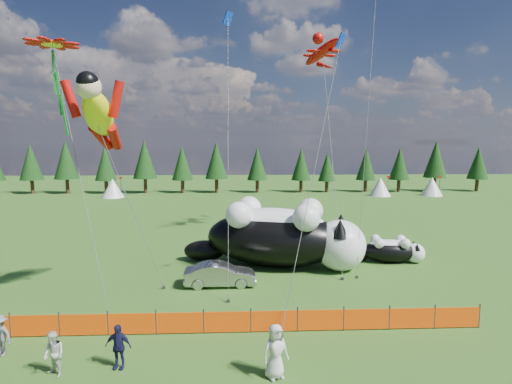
{
  "coord_description": "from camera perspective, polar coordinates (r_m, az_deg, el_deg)",
  "views": [
    {
      "loc": [
        0.5,
        -19.17,
        8.08
      ],
      "look_at": [
        1.53,
        4.0,
        5.19
      ],
      "focal_mm": 28.0,
      "sensor_mm": 36.0,
      "label": 1
    }
  ],
  "objects": [
    {
      "name": "festival_tents",
      "position": [
        60.46,
        7.47,
        0.7
      ],
      "size": [
        50.0,
        3.2,
        2.8
      ],
      "primitive_type": null,
      "color": "white",
      "rests_on": "ground"
    },
    {
      "name": "car",
      "position": [
        23.11,
        -5.14,
        -11.63
      ],
      "size": [
        4.07,
        1.51,
        1.33
      ],
      "primitive_type": "imported",
      "rotation": [
        0.0,
        0.0,
        1.6
      ],
      "color": "#ABABB0",
      "rests_on": "ground"
    },
    {
      "name": "gecko_kite",
      "position": [
        34.47,
        9.38,
        19.13
      ],
      "size": [
        5.45,
        13.82,
        18.46
      ],
      "color": "#B80B09",
      "rests_on": "ground"
    },
    {
      "name": "diamond_kite_c",
      "position": [
        20.04,
        11.61,
        18.59
      ],
      "size": [
        3.53,
        3.99,
        13.78
      ],
      "color": "#0C35BD",
      "rests_on": "ground"
    },
    {
      "name": "tree_line",
      "position": [
        64.3,
        -2.99,
        3.46
      ],
      "size": [
        90.0,
        4.0,
        8.0
      ],
      "primitive_type": null,
      "color": "black",
      "rests_on": "ground"
    },
    {
      "name": "ground",
      "position": [
        20.81,
        -3.87,
        -15.76
      ],
      "size": [
        160.0,
        160.0,
        0.0
      ],
      "primitive_type": "plane",
      "color": "#153609",
      "rests_on": "ground"
    },
    {
      "name": "flower_kite",
      "position": [
        25.43,
        -27.07,
        17.96
      ],
      "size": [
        6.22,
        7.75,
        15.13
      ],
      "color": "#B80B09",
      "rests_on": "ground"
    },
    {
      "name": "superhero_kite",
      "position": [
        20.48,
        -21.58,
        10.24
      ],
      "size": [
        4.77,
        4.92,
        11.54
      ],
      "color": "#F7F30D",
      "rests_on": "ground"
    },
    {
      "name": "spectator_b",
      "position": [
        16.45,
        -26.95,
        -19.98
      ],
      "size": [
        0.9,
        0.81,
        1.59
      ],
      "primitive_type": "imported",
      "rotation": [
        0.0,
        0.0,
        -0.58
      ],
      "color": "silver",
      "rests_on": "ground"
    },
    {
      "name": "safety_fence",
      "position": [
        17.86,
        -4.11,
        -18.01
      ],
      "size": [
        22.06,
        0.06,
        1.1
      ],
      "color": "#262626",
      "rests_on": "ground"
    },
    {
      "name": "spectator_e",
      "position": [
        14.76,
        2.79,
        -21.78
      ],
      "size": [
        1.08,
        0.9,
        1.9
      ],
      "primitive_type": "imported",
      "rotation": [
        0.0,
        0.0,
        0.36
      ],
      "color": "silver",
      "rests_on": "ground"
    },
    {
      "name": "spectator_c",
      "position": [
        16.08,
        -19.1,
        -20.12
      ],
      "size": [
        1.02,
        0.63,
        1.64
      ],
      "primitive_type": "imported",
      "rotation": [
        0.0,
        0.0,
        -0.14
      ],
      "color": "#16163D",
      "rests_on": "ground"
    },
    {
      "name": "cat_small",
      "position": [
        28.8,
        18.9,
        -7.84
      ],
      "size": [
        4.91,
        2.12,
        1.77
      ],
      "rotation": [
        0.0,
        0.0,
        -0.11
      ],
      "color": "black",
      "rests_on": "ground"
    },
    {
      "name": "cat_large",
      "position": [
        26.2,
        3.74,
        -6.15
      ],
      "size": [
        11.91,
        6.53,
        4.38
      ],
      "rotation": [
        0.0,
        0.0,
        -0.27
      ],
      "color": "black",
      "rests_on": "ground"
    },
    {
      "name": "diamond_kite_a",
      "position": [
        26.57,
        -4.02,
        22.32
      ],
      "size": [
        0.87,
        6.99,
        17.01
      ],
      "color": "#0C35BD",
      "rests_on": "ground"
    }
  ]
}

